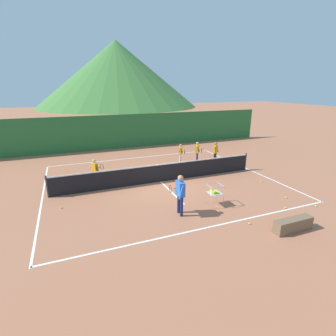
{
  "coord_description": "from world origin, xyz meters",
  "views": [
    {
      "loc": [
        -4.33,
        -11.88,
        4.81
      ],
      "look_at": [
        0.07,
        -0.88,
        1.01
      ],
      "focal_mm": 27.24,
      "sensor_mm": 36.0,
      "label": 1
    }
  ],
  "objects": [
    {
      "name": "ground_plane",
      "position": [
        0.0,
        0.0,
        0.0
      ],
      "size": [
        120.0,
        120.0,
        0.0
      ],
      "primitive_type": "plane",
      "color": "#A86647"
    },
    {
      "name": "line_baseline_near",
      "position": [
        0.0,
        -4.96,
        0.0
      ],
      "size": [
        11.4,
        0.08,
        0.01
      ],
      "primitive_type": "cube",
      "color": "white",
      "rests_on": "ground"
    },
    {
      "name": "line_baseline_far",
      "position": [
        0.0,
        5.09,
        0.0
      ],
      "size": [
        11.4,
        0.08,
        0.01
      ],
      "primitive_type": "cube",
      "color": "white",
      "rests_on": "ground"
    },
    {
      "name": "line_sideline_west",
      "position": [
        -5.7,
        0.0,
        0.0
      ],
      "size": [
        0.08,
        10.05,
        0.01
      ],
      "primitive_type": "cube",
      "color": "white",
      "rests_on": "ground"
    },
    {
      "name": "line_sideline_east",
      "position": [
        5.7,
        0.0,
        0.0
      ],
      "size": [
        0.08,
        10.05,
        0.01
      ],
      "primitive_type": "cube",
      "color": "white",
      "rests_on": "ground"
    },
    {
      "name": "line_service_center",
      "position": [
        0.0,
        0.0,
        0.0
      ],
      "size": [
        0.08,
        5.93,
        0.01
      ],
      "primitive_type": "cube",
      "color": "white",
      "rests_on": "ground"
    },
    {
      "name": "tennis_net",
      "position": [
        0.0,
        0.0,
        0.5
      ],
      "size": [
        10.94,
        0.08,
        1.05
      ],
      "color": "#333338",
      "rests_on": "ground"
    },
    {
      "name": "instructor",
      "position": [
        -0.55,
        -3.67,
        0.98
      ],
      "size": [
        0.43,
        0.76,
        1.63
      ],
      "color": "#191E4C",
      "rests_on": "ground"
    },
    {
      "name": "student_0",
      "position": [
        -3.18,
        1.22,
        0.75
      ],
      "size": [
        0.61,
        0.5,
        1.24
      ],
      "color": "navy",
      "rests_on": "ground"
    },
    {
      "name": "student_1",
      "position": [
        2.42,
        2.75,
        0.77
      ],
      "size": [
        0.43,
        0.7,
        1.28
      ],
      "color": "silver",
      "rests_on": "ground"
    },
    {
      "name": "student_2",
      "position": [
        3.51,
        2.51,
        0.83
      ],
      "size": [
        0.47,
        0.73,
        1.37
      ],
      "color": "navy",
      "rests_on": "ground"
    },
    {
      "name": "student_3",
      "position": [
        4.61,
        2.08,
        0.82
      ],
      "size": [
        0.53,
        0.45,
        1.36
      ],
      "color": "black",
      "rests_on": "ground"
    },
    {
      "name": "ball_cart",
      "position": [
        1.14,
        -3.44,
        0.59
      ],
      "size": [
        0.58,
        0.58,
        0.9
      ],
      "color": "#B7B7BC",
      "rests_on": "ground"
    },
    {
      "name": "tennis_ball_0",
      "position": [
        -4.89,
        -1.4,
        0.03
      ],
      "size": [
        0.07,
        0.07,
        0.07
      ],
      "primitive_type": "sphere",
      "color": "yellow",
      "rests_on": "ground"
    },
    {
      "name": "tennis_ball_1",
      "position": [
        3.72,
        -4.84,
        0.03
      ],
      "size": [
        0.07,
        0.07,
        0.07
      ],
      "primitive_type": "sphere",
      "color": "yellow",
      "rests_on": "ground"
    },
    {
      "name": "tennis_ball_2",
      "position": [
        4.53,
        -4.09,
        0.03
      ],
      "size": [
        0.07,
        0.07,
        0.07
      ],
      "primitive_type": "sphere",
      "color": "yellow",
      "rests_on": "ground"
    },
    {
      "name": "tennis_ball_3",
      "position": [
        5.0,
        -1.96,
        0.03
      ],
      "size": [
        0.07,
        0.07,
        0.07
      ],
      "primitive_type": "sphere",
      "color": "yellow",
      "rests_on": "ground"
    },
    {
      "name": "tennis_ball_4",
      "position": [
        0.07,
        -1.83,
        0.03
      ],
      "size": [
        0.07,
        0.07,
        0.07
      ],
      "primitive_type": "sphere",
      "color": "yellow",
      "rests_on": "ground"
    },
    {
      "name": "tennis_ball_5",
      "position": [
        1.92,
        -1.94,
        0.03
      ],
      "size": [
        0.07,
        0.07,
        0.07
      ],
      "primitive_type": "sphere",
      "color": "yellow",
      "rests_on": "ground"
    },
    {
      "name": "tennis_ball_6",
      "position": [
        1.51,
        -5.33,
        0.03
      ],
      "size": [
        0.07,
        0.07,
        0.07
      ],
      "primitive_type": "sphere",
      "color": "yellow",
      "rests_on": "ground"
    },
    {
      "name": "tennis_ball_7",
      "position": [
        5.03,
        -5.2,
        0.03
      ],
      "size": [
        0.07,
        0.07,
        0.07
      ],
      "primitive_type": "sphere",
      "color": "yellow",
      "rests_on": "ground"
    },
    {
      "name": "windscreen_fence",
      "position": [
        0.0,
        8.44,
        1.36
      ],
      "size": [
        25.07,
        0.08,
        2.71
      ],
      "primitive_type": "cube",
      "color": "#286B33",
      "rests_on": "ground"
    },
    {
      "name": "courtside_bench",
      "position": [
        2.62,
        -6.23,
        0.23
      ],
      "size": [
        1.5,
        0.36,
        0.46
      ],
      "primitive_type": "cube",
      "color": "brown",
      "rests_on": "ground"
    },
    {
      "name": "hill_0",
      "position": [
        8.6,
        53.86,
        7.66
      ],
      "size": [
        38.53,
        38.53,
        15.33
      ],
      "primitive_type": "cone",
      "color": "#427A38",
      "rests_on": "ground"
    }
  ]
}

